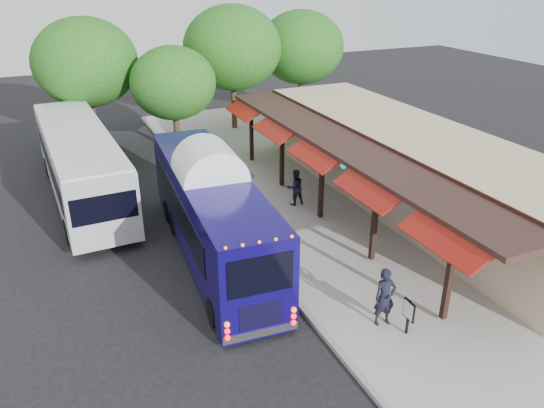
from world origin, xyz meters
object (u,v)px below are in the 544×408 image
ped_c (268,231)px  ped_d (247,191)px  coach_bus (212,209)px  sign_board (409,312)px  ped_b (295,187)px  city_bus (80,162)px  ped_a (385,297)px

ped_c → ped_d: size_ratio=0.82×
coach_bus → ped_d: size_ratio=6.10×
coach_bus → sign_board: coach_bus is taller
coach_bus → ped_b: coach_bus is taller
city_bus → sign_board: (7.70, -14.91, -0.92)m
ped_a → sign_board: bearing=-54.7°
ped_a → sign_board: ped_a is taller
coach_bus → city_bus: 8.69m
city_bus → ped_d: 8.15m
coach_bus → ped_a: size_ratio=6.00×
ped_a → city_bus: bearing=125.8°
coach_bus → ped_b: 5.62m
ped_b → sign_board: bearing=85.0°
city_bus → ped_b: (8.79, -5.07, -0.86)m
ped_a → ped_c: ped_a is taller
ped_b → ped_d: (-2.24, 0.28, 0.09)m
city_bus → sign_board: size_ratio=10.82×
city_bus → ped_a: (7.33, -14.19, -0.75)m
coach_bus → sign_board: (3.76, -7.16, -1.02)m
sign_board → ped_b: bearing=86.6°
ped_b → sign_board: size_ratio=1.46×
coach_bus → ped_d: coach_bus is taller
ped_d → ped_c: bearing=99.1°
coach_bus → city_bus: (-3.94, 7.75, -0.09)m
city_bus → coach_bus: bearing=-65.3°
ped_b → ped_d: size_ratio=0.90×
ped_b → ped_c: bearing=51.2°
ped_a → sign_board: size_ratio=1.64×
ped_a → ped_c: 5.96m
sign_board → coach_bus: bearing=120.6°
coach_bus → ped_c: (2.05, -0.64, -1.04)m
coach_bus → city_bus: coach_bus is taller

